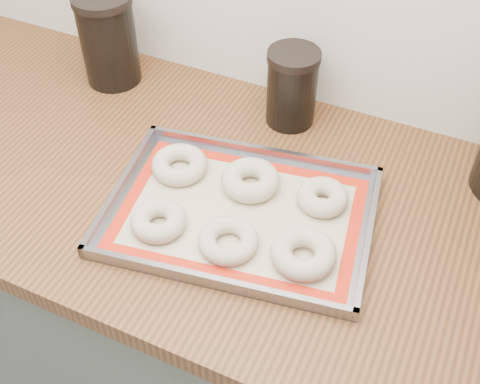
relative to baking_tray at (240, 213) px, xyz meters
The scene contains 12 objects.
cabinet 0.48m from the baking_tray, 63.15° to the left, with size 3.00×0.65×0.86m, color #5A6256.
countertop 0.07m from the baking_tray, 63.15° to the left, with size 3.06×0.68×0.04m, color brown.
baking_tray is the anchor object (origin of this frame).
baking_mat 0.00m from the baking_tray, 88.66° to the left, with size 0.46×0.35×0.00m.
bagel_front_left 0.14m from the baking_tray, 142.59° to the right, with size 0.10×0.10×0.03m, color beige.
bagel_front_mid 0.08m from the baking_tray, 79.73° to the right, with size 0.10×0.10×0.03m, color beige.
bagel_front_right 0.15m from the baking_tray, 20.15° to the right, with size 0.11×0.11×0.04m, color beige.
bagel_back_left 0.16m from the baking_tray, 160.67° to the left, with size 0.11×0.11×0.03m, color beige.
bagel_back_mid 0.07m from the baking_tray, 98.94° to the left, with size 0.11×0.11×0.04m, color beige.
bagel_back_right 0.15m from the baking_tray, 34.58° to the left, with size 0.09×0.09×0.03m, color beige.
canister_left 0.52m from the baking_tray, 148.75° to the left, with size 0.13×0.13×0.20m.
canister_mid 0.30m from the baking_tray, 94.15° to the left, with size 0.10×0.10×0.16m.
Camera 1 is at (0.28, 0.97, 1.69)m, focal length 45.00 mm.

